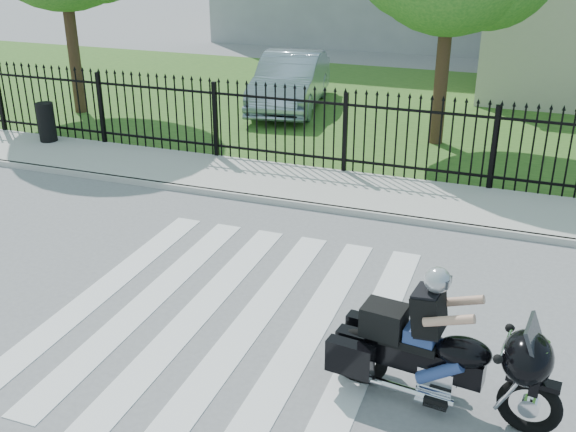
% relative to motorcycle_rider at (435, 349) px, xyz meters
% --- Properties ---
extents(ground, '(120.00, 120.00, 0.00)m').
position_rel_motorcycle_rider_xyz_m(ground, '(-2.95, 0.86, -0.71)').
color(ground, slate).
rests_on(ground, ground).
extents(crosswalk, '(5.00, 5.50, 0.01)m').
position_rel_motorcycle_rider_xyz_m(crosswalk, '(-2.95, 0.86, -0.70)').
color(crosswalk, silver).
rests_on(crosswalk, ground).
extents(sidewalk, '(40.00, 2.00, 0.12)m').
position_rel_motorcycle_rider_xyz_m(sidewalk, '(-2.95, 5.86, -0.65)').
color(sidewalk, '#ADAAA3').
rests_on(sidewalk, ground).
extents(curb, '(40.00, 0.12, 0.12)m').
position_rel_motorcycle_rider_xyz_m(curb, '(-2.95, 4.86, -0.65)').
color(curb, '#ADAAA3').
rests_on(curb, ground).
extents(grass_strip, '(40.00, 12.00, 0.02)m').
position_rel_motorcycle_rider_xyz_m(grass_strip, '(-2.95, 12.86, -0.70)').
color(grass_strip, '#2F581E').
rests_on(grass_strip, ground).
extents(iron_fence, '(26.00, 0.04, 1.80)m').
position_rel_motorcycle_rider_xyz_m(iron_fence, '(-2.95, 6.86, 0.20)').
color(iron_fence, black).
rests_on(iron_fence, ground).
extents(motorcycle_rider, '(2.61, 1.02, 1.73)m').
position_rel_motorcycle_rider_xyz_m(motorcycle_rider, '(0.00, 0.00, 0.00)').
color(motorcycle_rider, black).
rests_on(motorcycle_rider, ground).
extents(parked_car, '(2.37, 4.93, 1.56)m').
position_rel_motorcycle_rider_xyz_m(parked_car, '(-5.97, 11.84, 0.09)').
color(parked_car, '#8D9FB1').
rests_on(parked_car, grass_strip).
extents(litter_bin, '(0.42, 0.42, 0.93)m').
position_rel_motorcycle_rider_xyz_m(litter_bin, '(-10.27, 6.46, -0.12)').
color(litter_bin, black).
rests_on(litter_bin, sidewalk).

